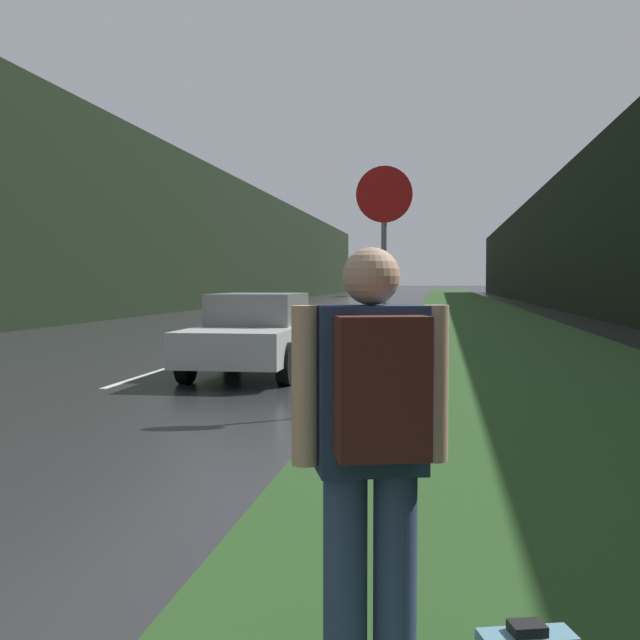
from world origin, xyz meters
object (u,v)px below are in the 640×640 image
object	(u,v)px
stop_sign	(384,261)
car_passing_near	(257,333)
delivery_truck	(376,278)
hitchhiker_with_backpack	(373,444)

from	to	relation	value
stop_sign	car_passing_near	xyz separation A→B (m)	(-2.51, 3.79, -1.18)
car_passing_near	delivery_truck	xyz separation A→B (m)	(-3.74, 73.75, 1.28)
stop_sign	hitchhiker_with_backpack	xyz separation A→B (m)	(0.45, -6.99, -0.88)
stop_sign	hitchhiker_with_backpack	size ratio (longest dim) A/B	1.74
car_passing_near	delivery_truck	size ratio (longest dim) A/B	0.55
delivery_truck	car_passing_near	bearing A→B (deg)	-87.10
hitchhiker_with_backpack	stop_sign	bearing A→B (deg)	77.46
hitchhiker_with_backpack	delivery_truck	bearing A→B (deg)	78.34
car_passing_near	delivery_truck	world-z (taller)	delivery_truck
delivery_truck	stop_sign	bearing A→B (deg)	-85.39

